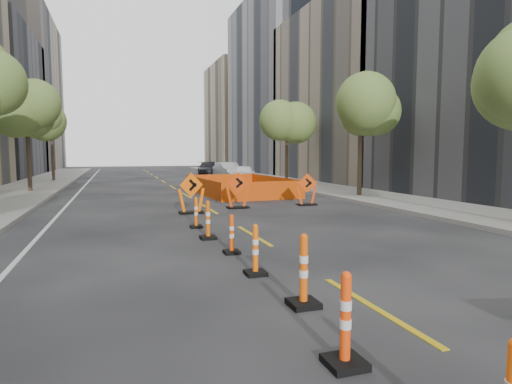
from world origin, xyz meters
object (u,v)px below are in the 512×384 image
object	(u,v)px
channelizer_4	(232,234)
chevron_sign_right	(307,189)
channelizer_3	(255,250)
channelizer_1	(346,319)
channelizer_2	(304,270)
chevron_sign_center	(238,190)
parked_car_near	(244,174)
channelizer_5	(208,220)
parked_car_far	(208,169)
parked_car_mid	(228,171)
chevron_sign_left	(191,193)
channelizer_6	(196,213)

from	to	relation	value
channelizer_4	chevron_sign_right	size ratio (longest dim) A/B	0.65
channelizer_3	chevron_sign_right	bearing A→B (deg)	59.97
channelizer_4	channelizer_1	bearing A→B (deg)	-91.91
channelizer_1	channelizer_2	world-z (taller)	channelizer_2
chevron_sign_center	parked_car_near	xyz separation A→B (m)	(4.43, 13.98, -0.06)
channelizer_1	channelizer_5	size ratio (longest dim) A/B	1.02
channelizer_5	parked_car_near	size ratio (longest dim) A/B	0.25
channelizer_5	channelizer_1	bearing A→B (deg)	-90.06
channelizer_1	channelizer_2	xyz separation A→B (m)	(0.34, 1.84, 0.03)
channelizer_5	chevron_sign_right	distance (m)	8.33
channelizer_5	parked_car_far	world-z (taller)	parked_car_far
channelizer_1	channelizer_2	bearing A→B (deg)	79.57
parked_car_near	parked_car_mid	world-z (taller)	parked_car_mid
channelizer_1	chevron_sign_center	distance (m)	13.60
channelizer_4	channelizer_2	bearing A→B (deg)	-87.60
chevron_sign_right	parked_car_far	xyz separation A→B (m)	(0.80, 25.26, 0.00)
channelizer_4	chevron_sign_left	bearing A→B (deg)	88.10
channelizer_3	chevron_sign_left	distance (m)	8.75
chevron_sign_right	parked_car_far	world-z (taller)	parked_car_far
parked_car_near	parked_car_mid	distance (m)	5.96
chevron_sign_right	parked_car_near	xyz separation A→B (m)	(1.21, 13.97, -0.01)
channelizer_6	chevron_sign_right	distance (m)	7.11
channelizer_2	parked_car_far	bearing A→B (deg)	80.39
channelizer_5	parked_car_mid	distance (m)	26.95
chevron_sign_center	channelizer_5	bearing A→B (deg)	-91.79
parked_car_mid	channelizer_1	bearing A→B (deg)	-107.01
parked_car_far	chevron_sign_right	bearing A→B (deg)	-82.45
channelizer_2	channelizer_5	bearing A→B (deg)	93.44
channelizer_1	parked_car_mid	bearing A→B (deg)	77.67
channelizer_6	chevron_sign_left	size ratio (longest dim) A/B	0.61
channelizer_2	chevron_sign_right	xyz separation A→B (m)	(5.43, 11.53, 0.15)
channelizer_5	channelizer_6	distance (m)	1.84
channelizer_3	chevron_sign_center	xyz separation A→B (m)	(2.38, 9.68, 0.28)
chevron_sign_left	parked_car_near	world-z (taller)	chevron_sign_left
channelizer_1	parked_car_near	bearing A→B (deg)	75.69
chevron_sign_center	channelizer_4	bearing A→B (deg)	-85.63
chevron_sign_center	parked_car_mid	distance (m)	20.49
chevron_sign_center	parked_car_mid	world-z (taller)	chevron_sign_center
channelizer_6	channelizer_5	bearing A→B (deg)	-90.27
channelizer_5	parked_car_mid	bearing A→B (deg)	74.34
channelizer_4	parked_car_near	bearing A→B (deg)	72.72
channelizer_1	parked_car_far	size ratio (longest dim) A/B	0.22
channelizer_3	parked_car_near	size ratio (longest dim) A/B	0.24
channelizer_2	chevron_sign_center	size ratio (longest dim) A/B	0.73
parked_car_far	channelizer_6	bearing A→B (deg)	-93.18
channelizer_1	channelizer_2	size ratio (longest dim) A/B	0.95
channelizer_1	chevron_sign_left	xyz separation A→B (m)	(0.41, 12.42, 0.26)
channelizer_5	chevron_sign_right	bearing A→B (deg)	46.25
channelizer_1	chevron_sign_right	bearing A→B (deg)	66.66
channelizer_5	channelizer_2	bearing A→B (deg)	-86.56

